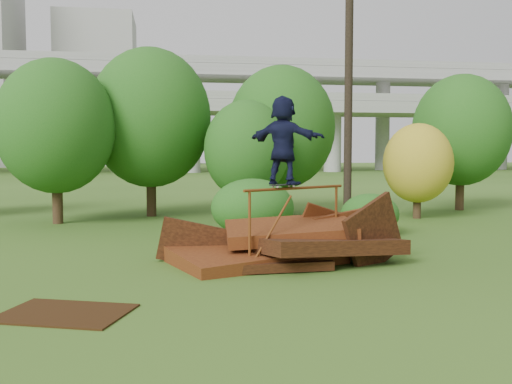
{
  "coord_description": "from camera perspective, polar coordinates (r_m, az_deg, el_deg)",
  "views": [
    {
      "loc": [
        -2.77,
        -10.85,
        2.51
      ],
      "look_at": [
        -0.8,
        2.0,
        1.6
      ],
      "focal_mm": 40.0,
      "sensor_mm": 36.0,
      "label": 1
    }
  ],
  "objects": [
    {
      "name": "ground",
      "position": [
        11.47,
        5.53,
        -8.65
      ],
      "size": [
        240.0,
        240.0,
        0.0
      ],
      "primitive_type": "plane",
      "color": "#2D5116",
      "rests_on": "ground"
    },
    {
      "name": "scrap_pile",
      "position": [
        13.07,
        3.1,
        -5.32
      ],
      "size": [
        5.76,
        3.39,
        1.95
      ],
      "color": "#451B0C",
      "rests_on": "ground"
    },
    {
      "name": "grind_rail",
      "position": [
        12.91,
        3.99,
        -1.51
      ],
      "size": [
        2.58,
        1.52,
        1.73
      ],
      "color": "brown",
      "rests_on": "ground"
    },
    {
      "name": "skateboard",
      "position": [
        12.62,
        2.75,
        0.71
      ],
      "size": [
        0.67,
        0.49,
        0.07
      ],
      "rotation": [
        0.0,
        0.0,
        0.52
      ],
      "color": "black",
      "rests_on": "grind_rail"
    },
    {
      "name": "skater",
      "position": [
        12.6,
        2.77,
        5.2
      ],
      "size": [
        1.75,
        1.6,
        1.95
      ],
      "primitive_type": "imported",
      "rotation": [
        0.0,
        0.0,
        2.45
      ],
      "color": "black",
      "rests_on": "skateboard"
    },
    {
      "name": "flat_plate",
      "position": [
        9.51,
        -18.58,
        -11.41
      ],
      "size": [
        2.26,
        1.93,
        0.03
      ],
      "primitive_type": "cube",
      "rotation": [
        0.0,
        0.0,
        -0.34
      ],
      "color": "black",
      "rests_on": "ground"
    },
    {
      "name": "tree_0",
      "position": [
        21.14,
        -19.39,
        6.21
      ],
      "size": [
        4.09,
        4.09,
        5.76
      ],
      "color": "black",
      "rests_on": "ground"
    },
    {
      "name": "tree_1",
      "position": [
        22.7,
        -10.52,
        7.29
      ],
      "size": [
        4.71,
        4.71,
        6.55
      ],
      "color": "black",
      "rests_on": "ground"
    },
    {
      "name": "tree_2",
      "position": [
        20.8,
        -0.93,
        4.25
      ],
      "size": [
        3.13,
        3.13,
        4.41
      ],
      "color": "black",
      "rests_on": "ground"
    },
    {
      "name": "tree_3",
      "position": [
        23.1,
        2.55,
        6.46
      ],
      "size": [
        4.32,
        4.32,
        5.99
      ],
      "color": "black",
      "rests_on": "ground"
    },
    {
      "name": "tree_4",
      "position": [
        22.36,
        15.88,
        2.78
      ],
      "size": [
        2.61,
        2.61,
        3.6
      ],
      "color": "black",
      "rests_on": "ground"
    },
    {
      "name": "tree_5",
      "position": [
        26.19,
        19.84,
        5.82
      ],
      "size": [
        4.17,
        4.17,
        5.85
      ],
      "color": "black",
      "rests_on": "ground"
    },
    {
      "name": "shrub_left",
      "position": [
        17.03,
        -0.35,
        -1.54
      ],
      "size": [
        2.5,
        2.31,
        1.73
      ],
      "primitive_type": "ellipsoid",
      "color": "#185215",
      "rests_on": "ground"
    },
    {
      "name": "shrub_right",
      "position": [
        17.62,
        11.32,
        -2.19
      ],
      "size": [
        1.78,
        1.63,
        1.26
      ],
      "primitive_type": "ellipsoid",
      "color": "#185215",
      "rests_on": "ground"
    },
    {
      "name": "utility_pole",
      "position": [
        20.43,
        9.27,
        12.67
      ],
      "size": [
        1.4,
        0.28,
        11.07
      ],
      "color": "black",
      "rests_on": "ground"
    },
    {
      "name": "freeway_overpass",
      "position": [
        74.23,
        -6.62,
        10.01
      ],
      "size": [
        160.0,
        15.0,
        13.7
      ],
      "color": "gray",
      "rests_on": "ground"
    },
    {
      "name": "building_right",
      "position": [
        114.2,
        -15.54,
        9.63
      ],
      "size": [
        14.0,
        14.0,
        28.0
      ],
      "primitive_type": "cube",
      "color": "#9E9E99",
      "rests_on": "ground"
    }
  ]
}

